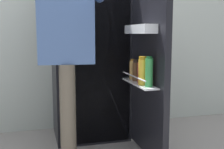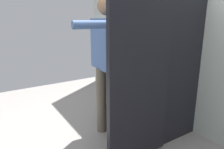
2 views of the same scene
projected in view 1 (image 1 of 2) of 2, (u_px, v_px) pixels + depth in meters
The scene contains 3 objects.
kitchen_wall at pixel (83, 11), 3.04m from camera, with size 4.40×0.10×2.51m, color beige.
refrigerator at pixel (93, 55), 2.73m from camera, with size 0.74×1.24×1.62m.
person at pixel (67, 43), 2.14m from camera, with size 0.52×0.74×1.59m.
Camera 1 is at (-0.53, -2.20, 1.01)m, focal length 45.64 mm.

